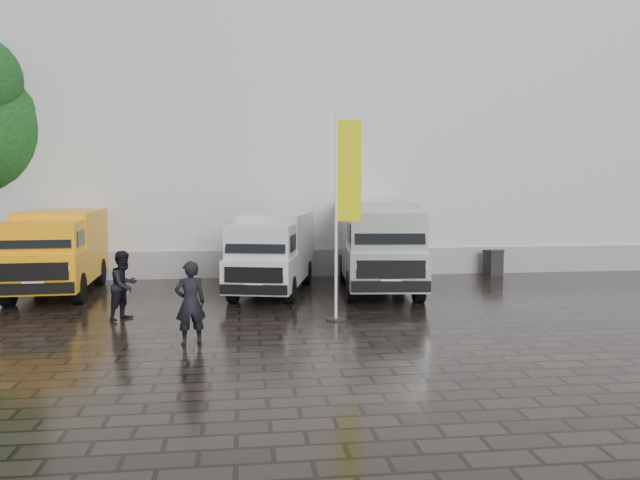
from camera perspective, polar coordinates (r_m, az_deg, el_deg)
The scene contains 10 objects.
ground at distance 15.38m, azimuth -0.34°, elevation -7.70°, with size 120.00×120.00×0.00m, color black.
exhibition_hall at distance 31.22m, azimuth -0.15°, elevation 9.88°, with size 44.00×16.00×12.00m, color silver.
hall_plinth at distance 23.33m, azimuth 2.25°, elevation -2.05°, with size 44.00×0.15×1.00m, color gray.
van_yellow at distance 20.93m, azimuth -22.85°, elevation -1.12°, with size 2.13×5.55×2.56m, color #FDA20D, non-canonical shape.
van_white at distance 19.69m, azimuth -4.32°, elevation -1.24°, with size 1.90×5.69×2.46m, color silver, non-canonical shape.
van_silver at distance 20.16m, azimuth 5.32°, elevation -0.54°, with size 2.20×6.60×2.86m, color #B3B7B8, non-canonical shape.
flagpole at distance 15.52m, azimuth 2.16°, elevation 3.28°, with size 0.88×0.50×5.19m.
wheelie_bin at distance 24.25m, azimuth 15.55°, elevation -2.00°, with size 0.58×0.58×0.96m, color black.
person_front at distance 13.56m, azimuth -11.77°, elevation -5.65°, with size 0.66×0.43×1.80m, color black.
person_tent at distance 16.48m, azimuth -17.47°, elevation -3.97°, with size 0.85×0.66×1.75m, color black.
Camera 1 is at (-1.76, -14.89, 3.41)m, focal length 35.00 mm.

